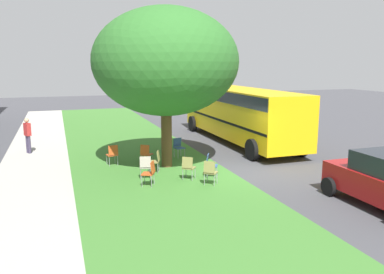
% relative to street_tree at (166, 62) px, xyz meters
% --- Properties ---
extents(ground, '(80.00, 80.00, 0.00)m').
position_rel_street_tree_xyz_m(ground, '(-1.76, -2.37, -4.27)').
color(ground, '#424247').
extents(grass_verge, '(48.00, 6.00, 0.01)m').
position_rel_street_tree_xyz_m(grass_verge, '(-1.76, 0.83, -4.27)').
color(grass_verge, '#3D752D').
rests_on(grass_verge, ground).
extents(sidewalk_strip, '(48.00, 2.80, 0.01)m').
position_rel_street_tree_xyz_m(sidewalk_strip, '(-1.76, 5.23, -4.27)').
color(sidewalk_strip, '#ADA89E').
rests_on(sidewalk_strip, ground).
extents(street_tree, '(5.81, 5.81, 6.43)m').
position_rel_street_tree_xyz_m(street_tree, '(0.00, 0.00, 0.00)').
color(street_tree, brown).
rests_on(street_tree, ground).
extents(chair_0, '(0.59, 0.58, 0.88)m').
position_rel_street_tree_xyz_m(chair_0, '(-2.13, -0.23, -3.75)').
color(chair_0, olive).
rests_on(chair_0, ground).
extents(chair_1, '(0.51, 0.51, 0.88)m').
position_rel_street_tree_xyz_m(chair_1, '(1.39, -0.94, -3.75)').
color(chair_1, '#335184').
rests_on(chair_1, ground).
extents(chair_2, '(0.50, 0.50, 0.88)m').
position_rel_street_tree_xyz_m(chair_2, '(-1.53, 1.24, -3.75)').
color(chair_2, '#ADA393').
rests_on(chair_2, ground).
extents(chair_3, '(0.49, 0.49, 0.88)m').
position_rel_street_tree_xyz_m(chair_3, '(0.85, 2.11, -3.75)').
color(chair_3, '#C64C1E').
rests_on(chair_3, ground).
extents(chair_4, '(0.54, 0.54, 0.88)m').
position_rel_street_tree_xyz_m(chair_4, '(-0.80, 0.67, -3.75)').
color(chair_4, olive).
rests_on(chair_4, ground).
extents(chair_5, '(0.59, 0.59, 0.88)m').
position_rel_street_tree_xyz_m(chair_5, '(-2.98, -0.75, -3.75)').
color(chair_5, olive).
rests_on(chair_5, ground).
extents(chair_6, '(0.56, 0.56, 0.88)m').
position_rel_street_tree_xyz_m(chair_6, '(-2.04, -1.12, -3.75)').
color(chair_6, '#335184').
rests_on(chair_6, ground).
extents(chair_7, '(0.59, 0.58, 0.88)m').
position_rel_street_tree_xyz_m(chair_7, '(0.49, 0.77, -3.75)').
color(chair_7, '#C64C1E').
rests_on(chair_7, ground).
extents(chair_8, '(0.56, 0.56, 0.88)m').
position_rel_street_tree_xyz_m(chair_8, '(-2.39, 1.27, -3.75)').
color(chair_8, '#C64C1E').
rests_on(chair_8, ground).
extents(school_bus, '(10.40, 2.80, 2.88)m').
position_rel_street_tree_xyz_m(school_bus, '(3.74, -5.09, -2.51)').
color(school_bus, yellow).
rests_on(school_bus, ground).
extents(pedestrian_0, '(0.41, 0.36, 1.69)m').
position_rel_street_tree_xyz_m(pedestrian_0, '(4.50, 5.58, -3.34)').
color(pedestrian_0, '#3F3851').
rests_on(pedestrian_0, ground).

